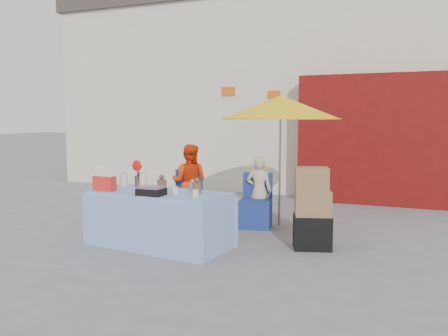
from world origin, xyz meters
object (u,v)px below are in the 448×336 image
at_px(chair_left, 186,206).
at_px(vendor_beige, 259,191).
at_px(vendor_orange, 189,182).
at_px(market_table, 159,218).
at_px(box_stack, 312,211).
at_px(chair_right, 256,211).
at_px(umbrella, 281,108).

xyz_separation_m(chair_left, vendor_beige, (1.25, 0.13, 0.31)).
bearing_deg(vendor_orange, market_table, 92.09).
height_order(vendor_beige, box_stack, vendor_beige).
distance_m(chair_left, vendor_beige, 1.30).
xyz_separation_m(vendor_beige, box_stack, (1.09, -1.02, -0.06)).
bearing_deg(vendor_beige, box_stack, 125.91).
bearing_deg(vendor_orange, chair_left, 77.79).
height_order(market_table, chair_right, market_table).
distance_m(vendor_beige, umbrella, 1.37).
xyz_separation_m(vendor_orange, umbrella, (1.55, 0.15, 1.25)).
relative_size(chair_right, box_stack, 0.78).
height_order(chair_left, vendor_beige, vendor_beige).
bearing_deg(box_stack, chair_right, 140.93).
distance_m(market_table, vendor_orange, 1.75).
bearing_deg(vendor_beige, vendor_orange, -10.93).
xyz_separation_m(chair_left, chair_right, (1.25, 0.00, 0.00)).
relative_size(vendor_beige, box_stack, 1.04).
xyz_separation_m(vendor_orange, vendor_beige, (1.25, 0.00, -0.08)).
distance_m(chair_left, box_stack, 2.51).
distance_m(vendor_orange, umbrella, 1.99).
relative_size(market_table, vendor_beige, 1.80).
relative_size(chair_right, vendor_beige, 0.76).
bearing_deg(market_table, chair_left, 110.39).
height_order(vendor_orange, box_stack, vendor_orange).
bearing_deg(vendor_beige, chair_left, -4.80).
distance_m(market_table, box_stack, 2.06).
distance_m(market_table, chair_right, 1.78).
bearing_deg(umbrella, market_table, -122.23).
bearing_deg(umbrella, box_stack, -56.07).
height_order(market_table, chair_left, market_table).
height_order(market_table, box_stack, market_table).
xyz_separation_m(chair_left, box_stack, (2.34, -0.88, 0.25)).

